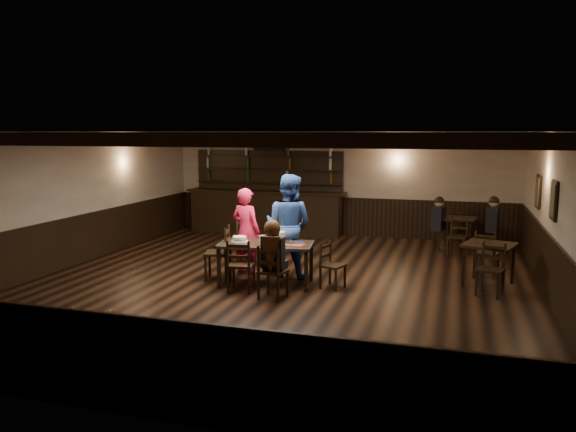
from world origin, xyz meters
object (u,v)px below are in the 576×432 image
(chair_near_right, at_px, (271,268))
(man_blue, at_px, (288,225))
(dining_table, at_px, (266,247))
(cake, at_px, (240,239))
(woman_pink, at_px, (246,231))
(bar_counter, at_px, (266,206))
(chair_near_left, at_px, (240,262))

(chair_near_right, bearing_deg, man_blue, 96.23)
(dining_table, height_order, cake, cake)
(woman_pink, height_order, bar_counter, bar_counter)
(dining_table, bearing_deg, cake, -179.22)
(man_blue, distance_m, bar_counter, 4.62)
(dining_table, bearing_deg, chair_near_right, -66.16)
(man_blue, relative_size, cake, 6.27)
(chair_near_right, bearing_deg, woman_pink, 123.83)
(cake, bearing_deg, woman_pink, 101.55)
(chair_near_right, height_order, cake, chair_near_right)
(woman_pink, bearing_deg, chair_near_left, 121.38)
(woman_pink, xyz_separation_m, man_blue, (0.83, 0.04, 0.14))
(dining_table, height_order, man_blue, man_blue)
(dining_table, height_order, chair_near_right, chair_near_right)
(chair_near_right, bearing_deg, cake, 136.22)
(chair_near_left, distance_m, man_blue, 1.45)
(chair_near_left, height_order, man_blue, man_blue)
(man_blue, xyz_separation_m, bar_counter, (-1.89, 4.21, -0.24))
(chair_near_left, xyz_separation_m, woman_pink, (-0.37, 1.27, 0.29))
(dining_table, xyz_separation_m, woman_pink, (-0.63, 0.66, 0.15))
(chair_near_left, xyz_separation_m, man_blue, (0.46, 1.30, 0.43))
(man_blue, height_order, cake, man_blue)
(chair_near_left, height_order, woman_pink, woman_pink)
(dining_table, xyz_separation_m, bar_counter, (-1.69, 4.90, 0.05))
(man_blue, bearing_deg, cake, 53.61)
(chair_near_left, xyz_separation_m, bar_counter, (-1.43, 5.51, 0.19))
(woman_pink, bearing_deg, dining_table, 148.77)
(chair_near_left, relative_size, man_blue, 0.47)
(dining_table, height_order, bar_counter, bar_counter)
(woman_pink, relative_size, man_blue, 0.86)
(chair_near_right, xyz_separation_m, cake, (-0.87, 0.83, 0.28))
(dining_table, distance_m, bar_counter, 5.18)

